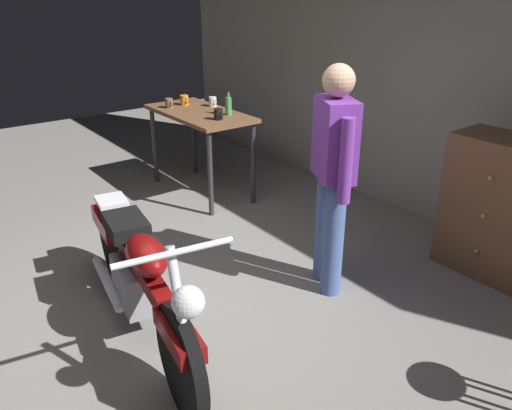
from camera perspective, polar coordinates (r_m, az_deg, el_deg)
ground_plane at (r=3.79m, az=-8.80°, el=-11.55°), size 12.00×12.00×0.00m
back_wall at (r=5.07m, az=19.92°, el=15.28°), size 8.00×0.12×3.10m
workbench at (r=5.55m, az=-6.20°, el=9.07°), size 1.30×0.64×0.90m
motorcycle at (r=3.40m, az=-12.83°, el=-7.38°), size 2.17×0.68×1.00m
person_standing at (r=3.68m, az=8.47°, el=3.65°), size 0.52×0.37×1.67m
wooden_dresser at (r=4.40m, az=25.26°, el=-0.32°), size 0.80×0.47×1.10m
mug_black_matte at (r=5.15m, az=-4.15°, el=9.93°), size 0.12×0.09×0.11m
mug_orange_travel at (r=5.83m, az=-7.88°, el=11.36°), size 0.13×0.09×0.11m
mug_white_ceramic at (r=5.73m, az=-4.78°, el=11.27°), size 0.12×0.08×0.10m
mug_brown_stoneware at (r=5.71m, az=-9.53°, el=10.99°), size 0.12×0.08×0.10m
bottle at (r=5.33m, az=-3.05°, el=10.89°), size 0.06×0.06×0.24m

